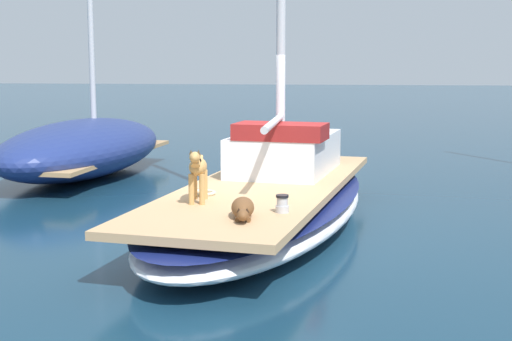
% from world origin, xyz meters
% --- Properties ---
extents(ground_plane, '(120.00, 120.00, 0.00)m').
position_xyz_m(ground_plane, '(0.00, 0.00, 0.00)').
color(ground_plane, '#143347').
extents(sailboat_main, '(3.61, 7.54, 0.66)m').
position_xyz_m(sailboat_main, '(0.00, 0.00, 0.34)').
color(sailboat_main, white).
rests_on(sailboat_main, ground).
extents(cabin_house, '(1.73, 2.42, 0.84)m').
position_xyz_m(cabin_house, '(0.19, 1.10, 1.01)').
color(cabin_house, silver).
rests_on(cabin_house, sailboat_main).
extents(dog_brown, '(0.34, 0.95, 0.22)m').
position_xyz_m(dog_brown, '(0.01, -2.24, 0.77)').
color(dog_brown, brown).
rests_on(dog_brown, sailboat_main).
extents(dog_tan, '(0.27, 0.94, 0.70)m').
position_xyz_m(dog_tan, '(-0.68, -1.44, 1.08)').
color(dog_tan, tan).
rests_on(dog_tan, sailboat_main).
extents(deck_winch, '(0.16, 0.16, 0.21)m').
position_xyz_m(deck_winch, '(0.42, -1.91, 0.76)').
color(deck_winch, '#B7B7BC').
rests_on(deck_winch, sailboat_main).
extents(coiled_rope, '(0.32, 0.32, 0.04)m').
position_xyz_m(coiled_rope, '(-0.71, -0.89, 0.68)').
color(coiled_rope, beige).
rests_on(coiled_rope, sailboat_main).
extents(moored_boat_port_side, '(2.96, 6.01, 7.63)m').
position_xyz_m(moored_boat_port_side, '(-4.32, 4.31, 0.62)').
color(moored_boat_port_side, navy).
rests_on(moored_boat_port_side, ground).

